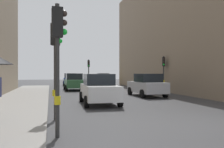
% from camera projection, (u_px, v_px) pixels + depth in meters
% --- Properties ---
extents(ground_plane, '(120.00, 120.00, 0.00)m').
position_uv_depth(ground_plane, '(204.00, 125.00, 8.44)').
color(ground_plane, '#38383A').
extents(sidewalk_kerb, '(3.35, 40.00, 0.16)m').
position_uv_depth(sidewalk_kerb, '(15.00, 107.00, 12.53)').
color(sidewalk_kerb, gray).
rests_on(sidewalk_kerb, ground).
extents(building_facade_right, '(12.00, 28.23, 12.70)m').
position_uv_depth(building_facade_right, '(210.00, 30.00, 25.72)').
color(building_facade_right, gray).
rests_on(building_facade_right, ground).
extents(traffic_light_near_left, '(0.44, 0.26, 3.77)m').
position_uv_depth(traffic_light_near_left, '(58.00, 45.00, 6.84)').
color(traffic_light_near_left, '#2D2D2D').
rests_on(traffic_light_near_left, ground).
extents(traffic_light_far_median, '(0.25, 0.43, 3.51)m').
position_uv_depth(traffic_light_far_median, '(89.00, 68.00, 30.66)').
color(traffic_light_far_median, '#2D2D2D').
rests_on(traffic_light_far_median, ground).
extents(traffic_light_mid_street, '(0.33, 0.45, 3.37)m').
position_uv_depth(traffic_light_mid_street, '(164.00, 67.00, 22.45)').
color(traffic_light_mid_street, '#2D2D2D').
rests_on(traffic_light_mid_street, ground).
extents(traffic_light_near_right, '(0.45, 0.34, 3.83)m').
position_uv_depth(traffic_light_near_right, '(56.00, 52.00, 9.35)').
color(traffic_light_near_right, '#2D2D2D').
rests_on(traffic_light_near_right, ground).
extents(car_yellow_taxi, '(2.17, 4.28, 1.76)m').
position_uv_depth(car_yellow_taxi, '(103.00, 79.00, 37.49)').
color(car_yellow_taxi, yellow).
rests_on(car_yellow_taxi, ground).
extents(car_blue_van, '(2.25, 4.31, 1.76)m').
position_uv_depth(car_blue_van, '(70.00, 79.00, 35.15)').
color(car_blue_van, navy).
rests_on(car_blue_van, ground).
extents(car_silver_hatchback, '(2.06, 4.22, 1.76)m').
position_uv_depth(car_silver_hatchback, '(147.00, 85.00, 18.86)').
color(car_silver_hatchback, '#BCBCC1').
rests_on(car_silver_hatchback, ground).
extents(car_white_compact, '(2.12, 4.25, 1.76)m').
position_uv_depth(car_white_compact, '(99.00, 89.00, 14.17)').
color(car_white_compact, silver).
rests_on(car_white_compact, ground).
extents(car_green_estate, '(2.04, 4.21, 1.76)m').
position_uv_depth(car_green_estate, '(74.00, 82.00, 25.49)').
color(car_green_estate, '#2D6038').
rests_on(car_green_estate, ground).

